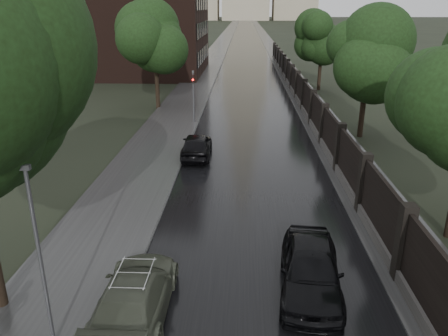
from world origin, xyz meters
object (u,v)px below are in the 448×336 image
volga_sedan (135,295)px  lamp_post (40,260)px  hatchback_left (197,145)px  tree_right_c (322,42)px  traffic_light (193,92)px  car_right_near (311,269)px  tree_right_b (368,63)px  tree_left_far (155,47)px

volga_sedan → lamp_post: bearing=36.3°
volga_sedan → hatchback_left: 14.28m
tree_right_c → hatchback_left: tree_right_c is taller
traffic_light → car_right_near: size_ratio=0.87×
traffic_light → tree_right_b: bearing=-14.2°
lamp_post → volga_sedan: (1.85, 1.36, -1.97)m
tree_right_b → car_right_near: tree_right_b is taller
tree_left_far → volga_sedan: 27.87m
traffic_light → car_right_near: (5.90, -20.71, -1.61)m
tree_right_c → car_right_near: size_ratio=1.52×
tree_right_c → hatchback_left: bearing=-115.2°
tree_left_far → hatchback_left: (4.72, -12.86, -4.52)m
car_right_near → tree_right_c: bearing=86.1°
tree_left_far → tree_right_c: tree_left_far is taller
tree_left_far → tree_right_c: size_ratio=1.05×
tree_left_far → volga_sedan: size_ratio=1.53×
tree_right_c → volga_sedan: 38.98m
tree_right_b → car_right_near: (-5.90, -17.71, -4.16)m
volga_sedan → car_right_near: car_right_near is taller
lamp_post → car_right_near: size_ratio=1.11×
tree_right_c → car_right_near: bearing=-99.4°
tree_right_b → tree_left_far: bearing=152.7°
tree_left_far → traffic_light: size_ratio=1.85×
tree_right_b → tree_right_c: bearing=90.0°
tree_right_b → volga_sedan: tree_right_b is taller
tree_right_c → hatchback_left: size_ratio=1.66×
tree_right_c → traffic_light: bearing=-128.2°
traffic_light → lamp_post: bearing=-92.7°
hatchback_left → car_right_near: bearing=109.8°
tree_right_b → lamp_post: (-12.90, -20.50, -2.28)m
lamp_post → hatchback_left: bearing=82.3°
volga_sedan → hatchback_left: (0.27, 14.28, 0.02)m
traffic_light → volga_sedan: size_ratio=0.83×
tree_right_b → hatchback_left: 12.56m
hatchback_left → car_right_near: (4.88, -12.85, 0.07)m
lamp_post → hatchback_left: (2.12, 15.64, -1.95)m
tree_right_b → lamp_post: bearing=-122.2°
tree_left_far → lamp_post: size_ratio=1.45×
tree_right_c → lamp_post: tree_right_c is taller
tree_right_b → hatchback_left: bearing=-155.7°
tree_right_b → tree_right_c: same height
tree_right_b → hatchback_left: tree_right_b is taller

